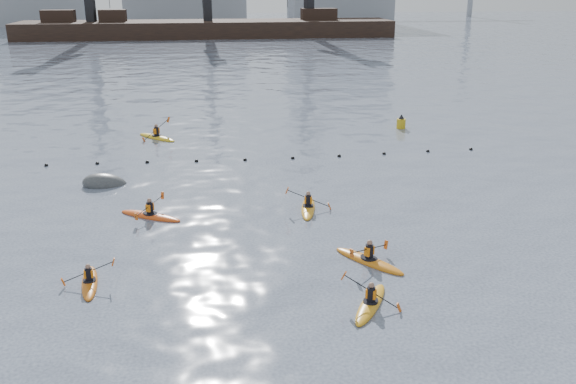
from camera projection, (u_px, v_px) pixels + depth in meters
name	position (u px, v px, depth m)	size (l,w,h in m)	color
ground	(266.00, 384.00, 16.95)	(400.00, 400.00, 0.00)	#3A4355
float_line	(221.00, 160.00, 37.96)	(33.24, 0.73, 0.24)	black
barge_pier	(207.00, 27.00, 119.18)	(72.00, 19.30, 29.50)	black
kayaker_0	(90.00, 282.00, 22.50)	(1.96, 2.91, 1.03)	#C36012
kayaker_1	(371.00, 303.00, 21.01)	(2.11, 3.01, 1.23)	orange
kayaker_2	(150.00, 215.00, 28.86)	(3.20, 2.31, 1.07)	#DD4C14
kayaker_3	(308.00, 207.00, 29.86)	(2.23, 3.32, 1.23)	orange
kayaker_4	(369.00, 260.00, 24.23)	(2.56, 3.15, 1.09)	orange
kayaker_5	(157.00, 137.00, 43.21)	(3.06, 3.13, 1.46)	gold
mooring_buoy	(105.00, 185.00, 33.44)	(2.45, 1.45, 1.22)	#3A3C3F
nav_buoy	(401.00, 123.00, 46.03)	(0.67, 0.67, 1.22)	#BB9F12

